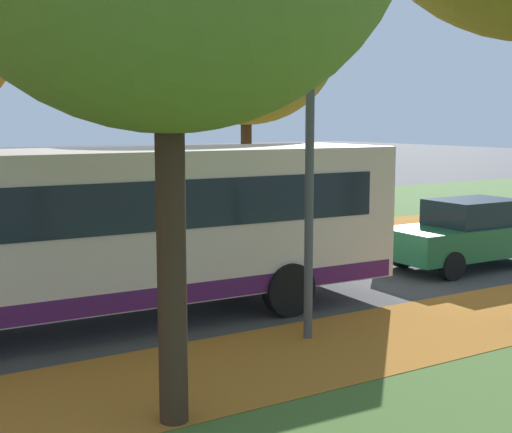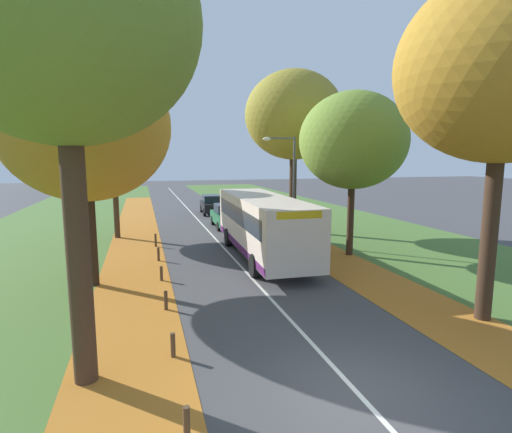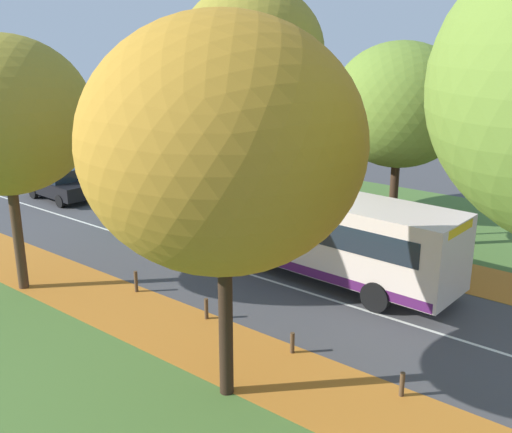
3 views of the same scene
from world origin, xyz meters
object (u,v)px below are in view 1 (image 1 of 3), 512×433
(bus, at_px, (109,225))
(car_green_lead, at_px, (469,234))
(bollard_fifth, at_px, (59,254))
(bollard_sixth, at_px, (181,240))
(streetlamp_right, at_px, (298,103))
(tree_left_mid, at_px, (246,41))

(bus, relative_size, car_green_lead, 2.48)
(bollard_fifth, height_order, bus, bus)
(bollard_sixth, height_order, streetlamp_right, streetlamp_right)
(bollard_fifth, relative_size, bus, 0.06)
(streetlamp_right, height_order, bus, streetlamp_right)
(bollard_fifth, bearing_deg, bollard_sixth, 90.35)
(bollard_sixth, distance_m, car_green_lead, 7.17)
(tree_left_mid, xyz_separation_m, bus, (7.16, -6.97, -4.10))
(tree_left_mid, height_order, streetlamp_right, tree_left_mid)
(bus, bearing_deg, car_green_lead, 89.76)
(bollard_sixth, bearing_deg, streetlamp_right, -10.71)
(tree_left_mid, xyz_separation_m, car_green_lead, (7.20, 1.84, -4.99))
(tree_left_mid, distance_m, bus, 10.80)
(bollard_sixth, height_order, car_green_lead, car_green_lead)
(tree_left_mid, bearing_deg, car_green_lead, 14.32)
(bus, xyz_separation_m, car_green_lead, (0.04, 8.81, -0.89))
(tree_left_mid, distance_m, bollard_sixth, 6.69)
(tree_left_mid, xyz_separation_m, streetlamp_right, (9.38, -4.62, -2.06))
(tree_left_mid, bearing_deg, bollard_fifth, -71.30)
(bollard_fifth, height_order, bollard_sixth, bollard_sixth)
(bollard_fifth, xyz_separation_m, bollard_sixth, (-0.02, 3.19, 0.04))
(streetlamp_right, height_order, car_green_lead, streetlamp_right)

